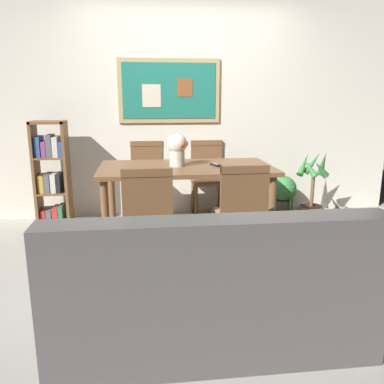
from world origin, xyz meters
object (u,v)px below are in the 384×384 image
at_px(bookshelf, 52,177).
at_px(potted_palm, 312,197).
at_px(dining_chair_near_left, 148,213).
at_px(flower_vase, 177,148).
at_px(dining_chair_far_left, 147,173).
at_px(dining_chair_near_right, 241,209).
at_px(tv_remote, 215,165).
at_px(dining_chair_far_right, 208,172).
at_px(potted_ivy, 283,194).
at_px(dining_table, 186,175).
at_px(leather_couch, 209,292).

bearing_deg(bookshelf, potted_palm, -3.88).
height_order(dining_chair_near_left, flower_vase, flower_vase).
bearing_deg(dining_chair_far_left, dining_chair_near_right, -65.48).
distance_m(potted_palm, tv_remote, 1.37).
xyz_separation_m(dining_chair_far_left, dining_chair_near_right, (0.74, -1.63, 0.00)).
relative_size(bookshelf, tv_remote, 7.25).
relative_size(dining_chair_far_right, flower_vase, 2.86).
bearing_deg(tv_remote, potted_ivy, 36.01).
height_order(potted_palm, tv_remote, potted_palm).
relative_size(dining_chair_near_right, potted_ivy, 1.83).
xyz_separation_m(dining_table, tv_remote, (0.29, -0.02, 0.10)).
height_order(dining_chair_near_right, leather_couch, dining_chair_near_right).
distance_m(dining_table, dining_chair_far_left, 0.93).
xyz_separation_m(dining_table, potted_palm, (1.50, 0.41, -0.37)).
distance_m(dining_table, dining_chair_far_right, 0.90).
distance_m(dining_chair_near_left, potted_palm, 2.27).
height_order(dining_chair_far_left, leather_couch, dining_chair_far_left).
bearing_deg(leather_couch, flower_vase, 91.08).
relative_size(dining_table, flower_vase, 5.32).
height_order(dining_table, dining_chair_near_right, dining_chair_near_right).
xyz_separation_m(dining_chair_near_right, potted_palm, (1.14, 1.19, -0.24)).
xyz_separation_m(bookshelf, potted_palm, (2.92, -0.20, -0.27)).
relative_size(dining_table, leather_couch, 0.94).
relative_size(dining_table, dining_chair_near_left, 1.86).
xyz_separation_m(dining_chair_far_right, potted_ivy, (0.91, -0.13, -0.27)).
bearing_deg(dining_chair_near_left, potted_palm, 33.15).
relative_size(bookshelf, potted_ivy, 2.36).
distance_m(dining_chair_far_right, dining_chair_near_right, 1.60).
distance_m(dining_table, flower_vase, 0.28).
height_order(bookshelf, flower_vase, bookshelf).
bearing_deg(flower_vase, dining_chair_near_right, -60.45).
bearing_deg(dining_table, dining_chair_far_left, 114.24).
height_order(dining_chair_far_left, potted_ivy, dining_chair_far_left).
bearing_deg(bookshelf, dining_chair_far_left, 12.63).
bearing_deg(dining_chair_near_left, dining_table, 64.71).
xyz_separation_m(leather_couch, bookshelf, (-1.37, 2.34, 0.26)).
xyz_separation_m(dining_chair_far_right, tv_remote, (-0.06, -0.84, 0.23)).
bearing_deg(dining_chair_far_right, bookshelf, -173.22).
distance_m(dining_chair_far_left, bookshelf, 1.07).
relative_size(dining_chair_far_left, dining_chair_near_right, 1.00).
relative_size(dining_chair_far_right, potted_ivy, 1.83).
relative_size(dining_table, potted_ivy, 3.41).
height_order(flower_vase, tv_remote, flower_vase).
distance_m(dining_chair_far_left, potted_ivy, 1.66).
bearing_deg(dining_table, flower_vase, 175.76).
height_order(potted_ivy, potted_palm, potted_palm).
bearing_deg(potted_ivy, flower_vase, -153.27).
bearing_deg(potted_palm, dining_table, -164.83).
relative_size(dining_chair_far_right, bookshelf, 0.78).
bearing_deg(tv_remote, potted_palm, 19.42).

